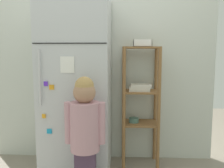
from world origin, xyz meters
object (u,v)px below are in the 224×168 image
object	(u,v)px
refrigerator	(77,86)
child_standing	(85,126)
pantry_shelf_unit	(140,97)
fruit_bin	(142,44)

from	to	relation	value
refrigerator	child_standing	size ratio (longest dim) A/B	1.72
child_standing	pantry_shelf_unit	world-z (taller)	pantry_shelf_unit
pantry_shelf_unit	child_standing	bearing A→B (deg)	-126.55
refrigerator	child_standing	distance (m)	0.58
refrigerator	child_standing	world-z (taller)	refrigerator
pantry_shelf_unit	fruit_bin	size ratio (longest dim) A/B	6.74
fruit_bin	refrigerator	bearing A→B (deg)	-162.79
pantry_shelf_unit	refrigerator	bearing A→B (deg)	-164.47
refrigerator	child_standing	bearing A→B (deg)	-72.99
child_standing	fruit_bin	world-z (taller)	fruit_bin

